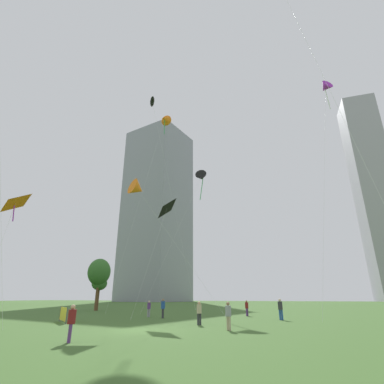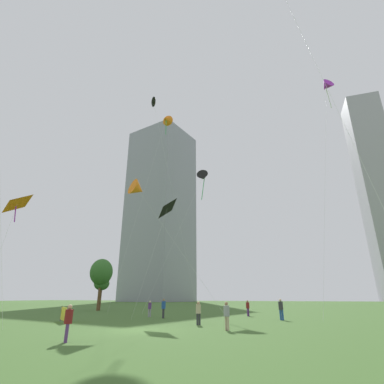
% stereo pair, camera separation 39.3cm
% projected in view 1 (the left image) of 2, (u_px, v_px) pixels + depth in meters
% --- Properties ---
extents(ground, '(280.00, 280.00, 0.00)m').
position_uv_depth(ground, '(138.00, 331.00, 17.92)').
color(ground, '#3D6028').
extents(person_standing_0, '(0.36, 0.36, 1.61)m').
position_uv_depth(person_standing_0, '(247.00, 307.00, 31.58)').
color(person_standing_0, '#593372').
rests_on(person_standing_0, ground).
extents(person_standing_1, '(0.40, 0.40, 1.81)m').
position_uv_depth(person_standing_1, '(280.00, 308.00, 26.26)').
color(person_standing_1, '#1E478C').
rests_on(person_standing_1, ground).
extents(person_standing_2, '(0.40, 0.40, 1.80)m').
position_uv_depth(person_standing_2, '(163.00, 307.00, 28.45)').
color(person_standing_2, '#2D2D33').
rests_on(person_standing_2, ground).
extents(person_standing_3, '(0.36, 0.36, 1.60)m').
position_uv_depth(person_standing_3, '(149.00, 307.00, 30.07)').
color(person_standing_3, gray).
rests_on(person_standing_3, ground).
extents(person_standing_4, '(0.37, 0.37, 1.65)m').
position_uv_depth(person_standing_4, '(199.00, 311.00, 21.67)').
color(person_standing_4, '#2D2D33').
rests_on(person_standing_4, ground).
extents(person_standing_5, '(0.37, 0.37, 1.67)m').
position_uv_depth(person_standing_5, '(228.00, 314.00, 18.27)').
color(person_standing_5, tan).
rests_on(person_standing_5, ground).
extents(person_standing_6, '(0.36, 0.36, 1.63)m').
position_uv_depth(person_standing_6, '(71.00, 320.00, 13.44)').
color(person_standing_6, '#593372').
rests_on(person_standing_6, ground).
extents(kite_flying_1, '(5.36, 5.07, 26.75)m').
position_uv_depth(kite_flying_1, '(325.00, 88.00, 35.08)').
color(kite_flying_1, silver).
rests_on(kite_flying_1, ground).
extents(kite_flying_2, '(3.55, 2.12, 11.65)m').
position_uv_depth(kite_flying_2, '(16.00, 203.00, 29.20)').
color(kite_flying_2, silver).
rests_on(kite_flying_2, ground).
extents(kite_flying_3, '(7.20, 7.87, 21.53)m').
position_uv_depth(kite_flying_3, '(201.00, 177.00, 47.21)').
color(kite_flying_3, silver).
rests_on(kite_flying_3, ground).
extents(kite_flying_5, '(2.84, 3.90, 12.07)m').
position_uv_depth(kite_flying_5, '(167.00, 209.00, 32.29)').
color(kite_flying_5, silver).
rests_on(kite_flying_5, ground).
extents(kite_flying_6, '(8.77, 7.33, 13.54)m').
position_uv_depth(kite_flying_6, '(137.00, 189.00, 29.95)').
color(kite_flying_6, silver).
rests_on(kite_flying_6, ground).
extents(kite_flying_7, '(4.35, 9.33, 34.47)m').
position_uv_depth(kite_flying_7, '(165.00, 119.00, 54.15)').
color(kite_flying_7, silver).
rests_on(kite_flying_7, ground).
extents(kite_flying_8, '(6.21, 10.68, 34.31)m').
position_uv_depth(kite_flying_8, '(152.00, 102.00, 49.60)').
color(kite_flying_8, silver).
rests_on(kite_flying_8, ground).
extents(park_tree_0, '(2.37, 2.37, 4.98)m').
position_uv_depth(park_tree_0, '(99.00, 284.00, 45.53)').
color(park_tree_0, brown).
rests_on(park_tree_0, ground).
extents(park_tree_1, '(3.49, 3.49, 7.69)m').
position_uv_depth(park_tree_1, '(99.00, 272.00, 45.45)').
color(park_tree_1, brown).
rests_on(park_tree_1, ground).
extents(distant_highrise_0, '(31.16, 30.41, 83.36)m').
position_uv_depth(distant_highrise_0, '(157.00, 211.00, 141.97)').
color(distant_highrise_0, gray).
rests_on(distant_highrise_0, ground).
extents(distant_highrise_1, '(15.69, 17.00, 101.80)m').
position_uv_depth(distant_highrise_1, '(374.00, 191.00, 142.24)').
color(distant_highrise_1, '#939399').
rests_on(distant_highrise_1, ground).
extents(event_banner, '(2.54, 2.19, 1.22)m').
position_uv_depth(event_banner, '(63.00, 314.00, 23.65)').
color(event_banner, '#4C4C4C').
rests_on(event_banner, ground).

